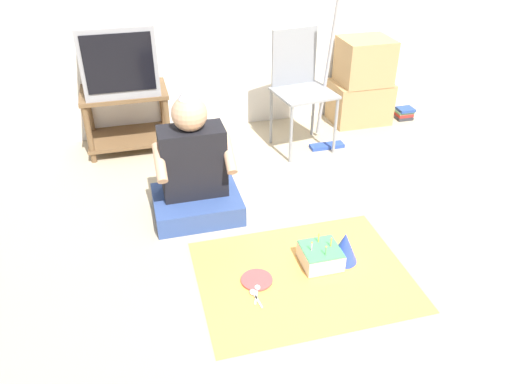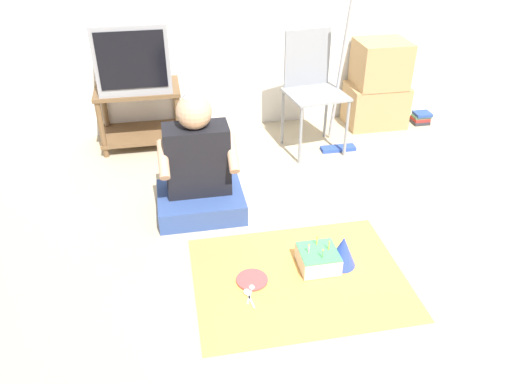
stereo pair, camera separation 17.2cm
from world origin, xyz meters
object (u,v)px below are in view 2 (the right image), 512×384
(tv, at_px, (133,54))
(dust_mop, at_px, (339,105))
(paper_plate, at_px, (252,280))
(cardboard_box_stack, at_px, (378,86))
(birthday_cake, at_px, (318,259))
(party_hat_blue, at_px, (343,251))
(person_seated, at_px, (198,171))
(book_pile, at_px, (421,118))
(folding_chair, at_px, (312,82))

(tv, bearing_deg, dust_mop, -13.19)
(paper_plate, bearing_deg, cardboard_box_stack, 51.80)
(dust_mop, bearing_deg, paper_plate, -123.47)
(tv, xyz_separation_m, dust_mop, (1.55, -0.36, -0.38))
(birthday_cake, xyz_separation_m, party_hat_blue, (0.14, -0.01, 0.04))
(birthday_cake, height_order, paper_plate, birthday_cake)
(tv, height_order, paper_plate, tv)
(person_seated, xyz_separation_m, party_hat_blue, (0.74, -0.72, -0.19))
(paper_plate, bearing_deg, tv, 107.68)
(birthday_cake, bearing_deg, book_pile, 49.34)
(tv, distance_m, paper_plate, 2.06)
(person_seated, xyz_separation_m, paper_plate, (0.21, -0.76, -0.29))
(cardboard_box_stack, relative_size, dust_mop, 0.59)
(person_seated, relative_size, paper_plate, 5.00)
(birthday_cake, xyz_separation_m, paper_plate, (-0.39, -0.05, -0.05))
(folding_chair, bearing_deg, dust_mop, -20.42)
(dust_mop, xyz_separation_m, party_hat_blue, (-0.44, -1.43, -0.27))
(cardboard_box_stack, relative_size, paper_plate, 4.23)
(book_pile, xyz_separation_m, party_hat_blue, (-1.35, -1.74, 0.05))
(dust_mop, bearing_deg, book_pile, 18.95)
(cardboard_box_stack, relative_size, book_pile, 4.57)
(tv, distance_m, person_seated, 1.22)
(book_pile, relative_size, paper_plate, 0.93)
(paper_plate, bearing_deg, dust_mop, 56.53)
(folding_chair, bearing_deg, paper_plate, -116.05)
(cardboard_box_stack, height_order, book_pile, cardboard_box_stack)
(party_hat_blue, bearing_deg, paper_plate, -175.73)
(person_seated, distance_m, paper_plate, 0.84)
(book_pile, bearing_deg, tv, 178.74)
(dust_mop, distance_m, paper_plate, 1.79)
(person_seated, xyz_separation_m, birthday_cake, (0.60, -0.71, -0.24))
(party_hat_blue, relative_size, paper_plate, 1.09)
(person_seated, bearing_deg, party_hat_blue, -44.42)
(book_pile, distance_m, party_hat_blue, 2.20)
(folding_chair, height_order, birthday_cake, folding_chair)
(person_seated, distance_m, party_hat_blue, 1.05)
(birthday_cake, bearing_deg, tv, 118.66)
(folding_chair, xyz_separation_m, book_pile, (1.12, 0.23, -0.49))
(tv, relative_size, paper_plate, 3.11)
(birthday_cake, distance_m, party_hat_blue, 0.15)
(folding_chair, bearing_deg, book_pile, 11.66)
(folding_chair, xyz_separation_m, person_seated, (-0.97, -0.78, -0.24))
(book_pile, bearing_deg, person_seated, -154.01)
(birthday_cake, relative_size, party_hat_blue, 1.14)
(dust_mop, distance_m, party_hat_blue, 1.52)
(folding_chair, relative_size, paper_plate, 5.26)
(party_hat_blue, bearing_deg, cardboard_box_stack, 62.98)
(folding_chair, relative_size, dust_mop, 0.73)
(folding_chair, height_order, dust_mop, dust_mop)
(folding_chair, distance_m, dust_mop, 0.28)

